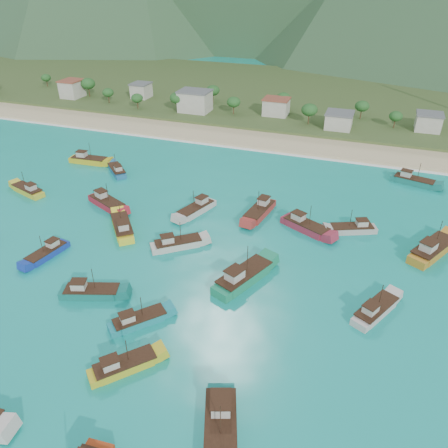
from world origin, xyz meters
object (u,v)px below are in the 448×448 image
(boat_7, at_px, (124,366))
(boat_9, at_px, (243,277))
(boat_19, at_px, (413,181))
(boat_27, at_px, (107,203))
(boat_12, at_px, (221,431))
(boat_5, at_px, (375,311))
(boat_18, at_px, (260,212))
(boat_4, at_px, (89,160))
(boat_31, at_px, (432,250))
(boat_24, at_px, (117,171))
(boat_30, at_px, (177,244))
(boat_10, at_px, (47,253))
(boat_28, at_px, (122,228))
(boat_11, at_px, (353,229))
(boat_29, at_px, (28,191))
(boat_25, at_px, (196,209))
(boat_3, at_px, (305,227))
(boat_16, at_px, (91,292))
(boat_17, at_px, (139,321))

(boat_7, distance_m, boat_9, 27.13)
(boat_19, relative_size, boat_27, 0.98)
(boat_9, relative_size, boat_12, 1.02)
(boat_5, xyz_separation_m, boat_18, (-27.28, 26.27, 0.15))
(boat_4, distance_m, boat_19, 91.47)
(boat_31, bearing_deg, boat_24, -160.27)
(boat_18, distance_m, boat_30, 22.63)
(boat_4, relative_size, boat_30, 1.14)
(boat_7, xyz_separation_m, boat_18, (6.27, 50.50, 0.20))
(boat_4, bearing_deg, boat_10, 20.89)
(boat_28, bearing_deg, boat_12, -85.63)
(boat_11, xyz_separation_m, boat_31, (15.91, -3.49, 0.34))
(boat_29, xyz_separation_m, boat_31, (96.12, 4.80, 0.30))
(boat_7, bearing_deg, boat_29, -175.99)
(boat_9, relative_size, boat_18, 1.13)
(boat_4, height_order, boat_18, boat_18)
(boat_5, distance_m, boat_25, 47.31)
(boat_24, xyz_separation_m, boat_25, (29.85, -13.65, 0.12))
(boat_18, bearing_deg, boat_4, -4.35)
(boat_27, height_order, boat_28, boat_28)
(boat_11, bearing_deg, boat_7, 127.97)
(boat_4, distance_m, boat_29, 22.40)
(boat_18, distance_m, boat_19, 45.35)
(boat_4, bearing_deg, boat_9, 53.32)
(boat_3, xyz_separation_m, boat_16, (-31.59, -34.85, -0.11))
(boat_16, distance_m, boat_19, 86.99)
(boat_11, distance_m, boat_17, 50.80)
(boat_18, bearing_deg, boat_11, -172.46)
(boat_10, distance_m, boat_27, 22.22)
(boat_17, relative_size, boat_29, 0.83)
(boat_9, bearing_deg, boat_29, -171.39)
(boat_3, relative_size, boat_30, 1.15)
(boat_7, height_order, boat_19, boat_19)
(boat_3, xyz_separation_m, boat_30, (-23.76, -15.72, -0.09))
(boat_11, relative_size, boat_12, 0.77)
(boat_7, xyz_separation_m, boat_28, (-20.16, 33.44, 0.20))
(boat_3, distance_m, boat_10, 54.41)
(boat_18, bearing_deg, boat_28, 41.91)
(boat_9, height_order, boat_11, boat_9)
(boat_7, xyz_separation_m, boat_12, (16.69, -5.19, 0.33))
(boat_27, distance_m, boat_30, 25.80)
(boat_30, bearing_deg, boat_19, 98.11)
(boat_11, distance_m, boat_29, 80.64)
(boat_24, bearing_deg, boat_9, -82.10)
(boat_19, distance_m, boat_24, 80.90)
(boat_11, distance_m, boat_25, 35.76)
(boat_12, xyz_separation_m, boat_29, (-69.40, 46.84, -0.27))
(boat_11, bearing_deg, boat_9, 121.87)
(boat_24, distance_m, boat_28, 32.23)
(boat_5, distance_m, boat_9, 23.39)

